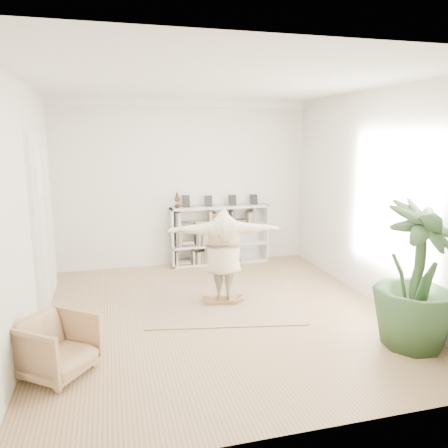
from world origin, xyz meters
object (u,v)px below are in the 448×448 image
at_px(bookshelf, 220,236).
at_px(houseplant, 417,276).
at_px(person, 223,252).
at_px(rocker_board, 223,300).
at_px(armchair, 56,346).

bearing_deg(bookshelf, houseplant, -71.07).
height_order(person, houseplant, houseplant).
xyz_separation_m(rocker_board, person, (0.00, -0.00, 0.84)).
xyz_separation_m(armchair, person, (2.50, 1.70, 0.55)).
xyz_separation_m(bookshelf, armchair, (-3.04, -4.09, -0.28)).
xyz_separation_m(rocker_board, houseplant, (2.10, -2.14, 0.93)).
distance_m(bookshelf, armchair, 5.11).
bearing_deg(rocker_board, person, -60.99).
bearing_deg(rocker_board, armchair, -135.25).
relative_size(rocker_board, person, 0.26).
bearing_deg(rocker_board, houseplant, -35.02).
distance_m(person, houseplant, 3.00).
bearing_deg(houseplant, person, 134.41).
distance_m(armchair, rocker_board, 3.04).
distance_m(rocker_board, houseplant, 3.14).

